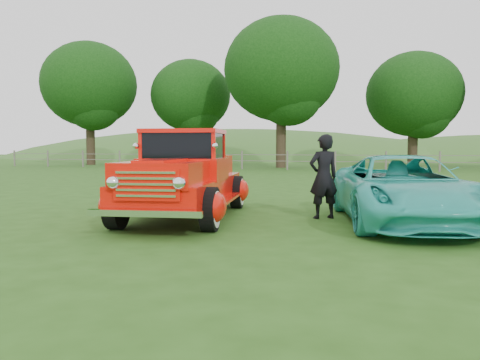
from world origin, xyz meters
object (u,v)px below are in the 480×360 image
(tree_near_east, at_px, (414,95))
(teal_sedan, at_px, (402,190))
(red_pickup, at_px, (185,178))
(man, at_px, (324,177))
(tree_mid_west, at_px, (191,96))
(tree_near_west, at_px, (281,70))
(tree_far_west, at_px, (89,85))

(tree_near_east, xyz_separation_m, teal_sedan, (-2.16, -27.29, -4.61))
(red_pickup, relative_size, man, 3.08)
(tree_mid_west, bearing_deg, tree_near_east, 3.37)
(tree_near_west, relative_size, red_pickup, 2.01)
(tree_far_west, distance_m, tree_near_east, 25.21)
(tree_near_west, distance_m, man, 24.38)
(tree_near_east, distance_m, man, 27.62)
(tree_mid_west, distance_m, teal_sedan, 30.59)
(tree_far_west, bearing_deg, tree_mid_west, 14.04)
(tree_near_east, relative_size, red_pickup, 1.61)
(red_pickup, distance_m, man, 2.79)
(tree_mid_west, xyz_separation_m, red_pickup, (10.65, -26.65, -4.75))
(tree_far_west, relative_size, tree_near_east, 1.19)
(tree_near_west, bearing_deg, red_pickup, -83.61)
(tree_near_west, height_order, teal_sedan, tree_near_west)
(tree_far_west, height_order, tree_mid_west, tree_far_west)
(tree_far_west, xyz_separation_m, man, (21.36, -24.02, -5.64))
(tree_far_west, distance_m, tree_mid_west, 8.30)
(tree_far_west, distance_m, red_pickup, 31.42)
(red_pickup, distance_m, teal_sedan, 4.21)
(tree_mid_west, bearing_deg, tree_far_west, -165.96)
(tree_far_west, distance_m, man, 32.64)
(tree_mid_west, relative_size, tree_near_west, 0.81)
(tree_near_west, bearing_deg, tree_mid_west, 159.44)
(tree_mid_west, bearing_deg, tree_near_west, -20.56)
(tree_near_west, relative_size, man, 6.19)
(tree_far_west, height_order, tree_near_east, tree_far_west)
(red_pickup, bearing_deg, tree_near_west, 88.39)
(tree_far_west, xyz_separation_m, teal_sedan, (22.84, -24.29, -5.85))
(tree_near_west, relative_size, tree_near_east, 1.25)
(tree_near_east, distance_m, red_pickup, 28.71)
(red_pickup, bearing_deg, tree_mid_west, 103.78)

